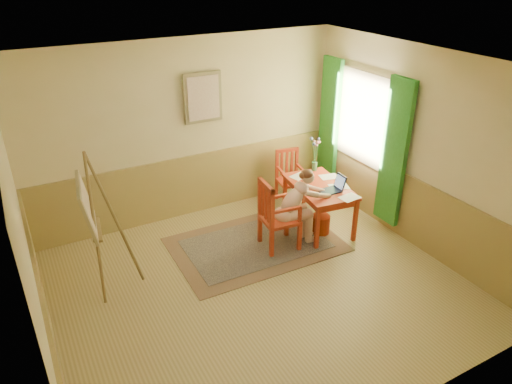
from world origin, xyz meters
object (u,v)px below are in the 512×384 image
chair_back (290,177)px  figure (297,204)px  chair_left (276,215)px  table (319,191)px  laptop (333,188)px  easel (91,212)px

chair_back → figure: (-0.62, -1.16, 0.18)m
figure → chair_left: bearing=174.6°
table → laptop: laptop is taller
chair_back → easel: easel is taller
laptop → easel: 3.37m
chair_back → laptop: (-0.01, -1.18, 0.31)m
chair_back → figure: bearing=-118.0°
chair_left → table: bearing=12.2°
table → figure: (-0.55, -0.22, 0.01)m
table → easel: size_ratio=0.68×
table → figure: bearing=-158.2°
figure → laptop: figure is taller
laptop → easel: (-3.34, 0.30, 0.35)m
table → chair_back: chair_back is taller
table → chair_left: chair_left is taller
easel → figure: bearing=-5.9°
table → laptop: bearing=-75.1°
figure → laptop: 0.62m
laptop → easel: bearing=174.8°
laptop → easel: size_ratio=0.20×
laptop → table: bearing=104.9°
figure → laptop: bearing=-1.9°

